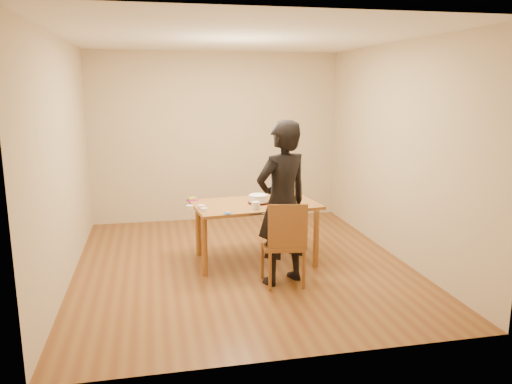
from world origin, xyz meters
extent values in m
cube|color=brown|center=(0.00, 0.00, 0.00)|extent=(4.00, 4.50, 0.00)
cube|color=silver|center=(0.00, 0.00, 2.70)|extent=(4.00, 4.50, 0.00)
cube|color=tan|center=(0.00, 2.25, 1.35)|extent=(4.00, 0.00, 2.70)
cube|color=tan|center=(-2.00, 0.00, 1.35)|extent=(0.00, 4.50, 2.70)
cube|color=tan|center=(2.00, 0.00, 1.35)|extent=(0.00, 4.50, 2.70)
cube|color=brown|center=(0.18, 0.08, 0.73)|extent=(1.59, 1.05, 0.04)
cube|color=brown|center=(0.33, -0.70, 0.45)|extent=(0.50, 0.50, 0.04)
cylinder|color=red|center=(0.22, 0.07, 0.76)|extent=(0.26, 0.26, 0.02)
cylinder|color=white|center=(0.22, 0.07, 0.81)|extent=(0.24, 0.24, 0.08)
ellipsoid|color=white|center=(0.22, 0.07, 0.86)|extent=(0.23, 0.23, 0.03)
cylinder|color=white|center=(0.13, -0.21, 0.79)|extent=(0.10, 0.10, 0.09)
cylinder|color=#1944A6|center=(-0.23, -0.36, 0.75)|extent=(0.09, 0.09, 0.01)
ellipsoid|color=white|center=(-0.23, -0.36, 0.77)|extent=(0.04, 0.04, 0.02)
cylinder|color=white|center=(-0.47, -0.19, 0.77)|extent=(0.07, 0.07, 0.04)
cylinder|color=white|center=(-0.49, -0.06, 0.77)|extent=(0.09, 0.09, 0.04)
cylinder|color=white|center=(-0.63, -0.03, 0.77)|extent=(0.08, 0.08, 0.04)
cube|color=#CF3063|center=(-0.56, 0.38, 0.76)|extent=(0.15, 0.12, 0.02)
cube|color=green|center=(-0.56, 0.38, 0.78)|extent=(0.13, 0.12, 0.02)
cube|color=black|center=(0.08, -0.46, 0.75)|extent=(0.15, 0.03, 0.01)
imported|color=black|center=(0.33, -0.65, 0.91)|extent=(0.78, 0.65, 1.82)
camera|label=1|loc=(-1.03, -5.77, 2.16)|focal=35.00mm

